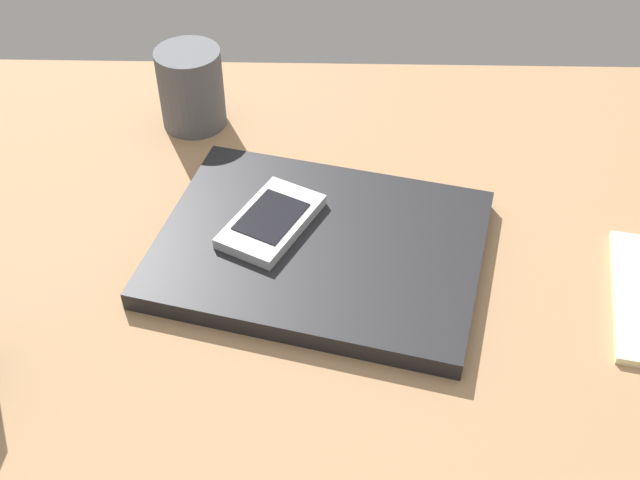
# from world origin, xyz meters

# --- Properties ---
(desk_surface) EXTENTS (1.20, 0.80, 0.03)m
(desk_surface) POSITION_xyz_m (0.00, 0.00, 0.01)
(desk_surface) COLOR #9E7751
(desk_surface) RESTS_ON ground
(laptop_closed) EXTENTS (0.36, 0.30, 0.02)m
(laptop_closed) POSITION_xyz_m (0.09, -0.03, 0.04)
(laptop_closed) COLOR black
(laptop_closed) RESTS_ON desk_surface
(cell_phone_on_laptop) EXTENTS (0.11, 0.13, 0.01)m
(cell_phone_on_laptop) POSITION_xyz_m (0.13, -0.06, 0.06)
(cell_phone_on_laptop) COLOR silver
(cell_phone_on_laptop) RESTS_ON laptop_closed
(pen_cup) EXTENTS (0.08, 0.08, 0.09)m
(pen_cup) POSITION_xyz_m (0.24, -0.26, 0.08)
(pen_cup) COLOR #595B60
(pen_cup) RESTS_ON desk_surface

